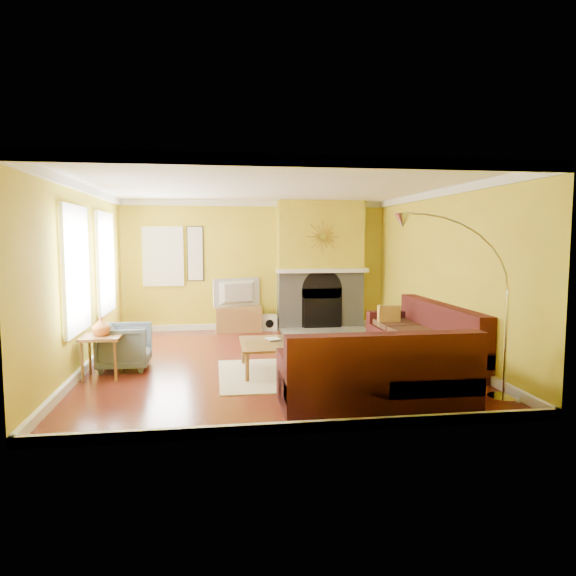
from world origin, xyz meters
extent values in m
cube|color=maroon|center=(0.00, 0.00, -0.01)|extent=(5.50, 6.00, 0.02)
cube|color=white|center=(0.00, 0.00, 2.71)|extent=(5.50, 6.00, 0.02)
cube|color=gold|center=(0.00, 3.01, 1.35)|extent=(5.50, 0.02, 2.70)
cube|color=gold|center=(0.00, -3.01, 1.35)|extent=(5.50, 0.02, 2.70)
cube|color=gold|center=(-2.76, 0.00, 1.35)|extent=(0.02, 6.00, 2.70)
cube|color=gold|center=(2.76, 0.00, 1.35)|extent=(0.02, 6.00, 2.70)
cube|color=white|center=(-2.72, 1.30, 1.50)|extent=(0.06, 1.22, 1.72)
cube|color=white|center=(-2.72, -0.60, 1.50)|extent=(0.06, 1.22, 1.72)
cube|color=white|center=(-1.90, 2.96, 1.55)|extent=(0.82, 0.06, 1.22)
cube|color=white|center=(-1.25, 2.97, 1.60)|extent=(0.34, 0.04, 1.14)
cube|color=white|center=(1.35, 2.56, 1.25)|extent=(1.92, 0.22, 0.08)
cube|color=gray|center=(1.35, 2.25, 0.03)|extent=(1.80, 0.70, 0.06)
cube|color=beige|center=(0.38, -0.77, 0.01)|extent=(2.40, 1.80, 0.02)
cube|color=olive|center=(-0.38, 2.71, 0.26)|extent=(0.93, 0.42, 0.51)
imported|color=black|center=(-0.38, 2.71, 0.80)|extent=(1.00, 0.47, 0.59)
cube|color=white|center=(0.25, 2.77, 0.16)|extent=(0.32, 0.32, 0.32)
imported|color=slate|center=(-2.18, -0.13, 0.33)|extent=(0.73, 0.71, 0.67)
imported|color=orange|center=(-2.42, -0.56, 0.71)|extent=(0.25, 0.25, 0.26)
imported|color=white|center=(-0.12, -0.48, 0.45)|extent=(0.23, 0.28, 0.02)
camera|label=1|loc=(-0.87, -7.80, 1.92)|focal=32.00mm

